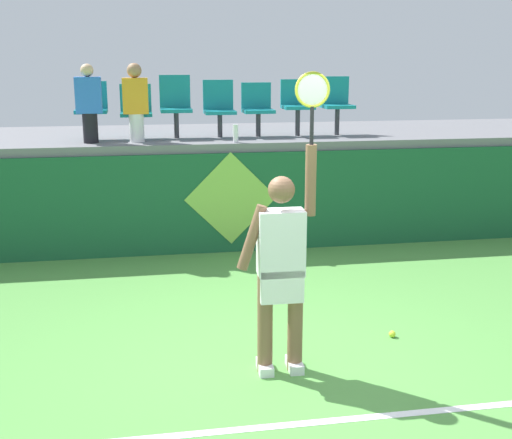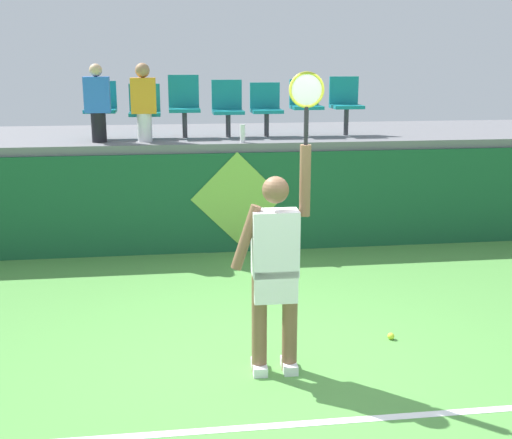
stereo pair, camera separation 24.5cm
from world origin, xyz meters
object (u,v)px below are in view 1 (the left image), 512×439
Objects in this scene: stadium_chair_0 at (91,107)px; spectator_0 at (89,103)px; stadium_chair_4 at (257,106)px; stadium_chair_5 at (297,103)px; tennis_ball at (392,334)px; stadium_chair_1 at (136,109)px; tennis_player at (281,264)px; water_bottle at (236,133)px; stadium_chair_2 at (176,104)px; stadium_chair_3 at (219,106)px; spectator_1 at (136,101)px; stadium_chair_6 at (336,102)px.

spectator_0 reaches higher than stadium_chair_0.
stadium_chair_4 is 0.95× the size of stadium_chair_5.
tennis_ball is 5.01m from stadium_chair_1.
water_bottle is at bearing 87.51° from tennis_player.
stadium_chair_0 is at bearing -179.56° from stadium_chair_2.
tennis_player is 2.40× the size of spectator_0.
water_bottle is 0.28× the size of stadium_chair_2.
stadium_chair_3 reaches higher than stadium_chair_0.
stadium_chair_0 is (-1.77, 4.48, 0.99)m from tennis_player.
stadium_chair_5 is (2.95, -0.00, 0.01)m from stadium_chair_0.
water_bottle is 1.42m from spectator_1.
spectator_0 is (-0.62, -0.41, 0.12)m from stadium_chair_1.
spectator_0 is 0.99× the size of spectator_1.
stadium_chair_5 is (2.34, -0.00, 0.05)m from stadium_chair_1.
stadium_chair_5 is at bearing 34.89° from water_bottle.
stadium_chair_2 reaches higher than stadium_chair_5.
tennis_player is 4.65m from stadium_chair_2.
tennis_ball is at bearing -65.80° from stadium_chair_2.
spectator_0 is at bearing -90.00° from stadium_chair_0.
spectator_0 is (-1.94, 0.30, 0.41)m from water_bottle.
spectator_1 is at bearing 105.78° from tennis_player.
stadium_chair_3 is at bearing 179.63° from stadium_chair_5.
stadium_chair_0 is 2.36m from stadium_chair_4.
stadium_chair_1 is at bearing 120.55° from tennis_ball.
spectator_1 is at bearing -161.36° from stadium_chair_3.
stadium_chair_6 is (1.76, -0.00, 0.05)m from stadium_chair_3.
stadium_chair_5 is at bearing -0.34° from stadium_chair_2.
tennis_player is at bearing -97.50° from stadium_chair_4.
stadium_chair_6 is (0.58, 4.00, 1.95)m from tennis_ball.
spectator_1 is at bearing -32.61° from stadium_chair_0.
tennis_ball is at bearing -50.34° from spectator_0.
stadium_chair_0 is 1.04× the size of stadium_chair_4.
stadium_chair_1 is at bearing -179.30° from stadium_chair_2.
stadium_chair_3 and stadium_chair_5 have the same top height.
stadium_chair_6 is at bearing 23.76° from water_bottle.
water_bottle is at bearing -8.84° from spectator_0.
stadium_chair_0 reaches higher than stadium_chair_1.
stadium_chair_2 is 1.09× the size of stadium_chair_5.
spectator_1 is (-2.94, -0.40, 0.06)m from stadium_chair_6.
stadium_chair_4 is (2.36, 0.00, -0.03)m from stadium_chair_0.
stadium_chair_2 is at bearing 179.85° from stadium_chair_6.
spectator_0 is at bearing 113.49° from tennis_player.
stadium_chair_2 is at bearing 0.70° from stadium_chair_1.
tennis_player is at bearing -158.02° from tennis_ball.
tennis_player is 4.74m from stadium_chair_5.
water_bottle is 0.30× the size of stadium_chair_5.
stadium_chair_2 is at bearing 179.58° from stadium_chair_4.
water_bottle is 0.29× the size of stadium_chair_6.
stadium_chair_3 is at bearing 179.89° from stadium_chair_6.
stadium_chair_1 is 0.89× the size of stadium_chair_6.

